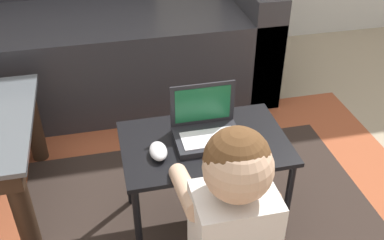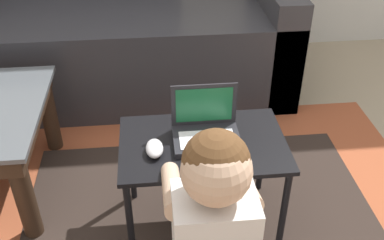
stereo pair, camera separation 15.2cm
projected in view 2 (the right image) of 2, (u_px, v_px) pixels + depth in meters
The scene contains 5 objects.
ground_plane at pixel (184, 218), 1.76m from camera, with size 16.00×16.00×0.00m, color gray.
couch at pixel (125, 30), 2.48m from camera, with size 1.79×0.81×0.92m.
laptop_desk at pixel (203, 153), 1.55m from camera, with size 0.57×0.37×0.39m.
laptop at pixel (206, 131), 1.52m from camera, with size 0.23×0.17×0.18m.
computer_mouse at pixel (154, 148), 1.47m from camera, with size 0.06×0.10×0.04m.
Camera 2 is at (-0.10, -1.23, 1.32)m, focal length 42.00 mm.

